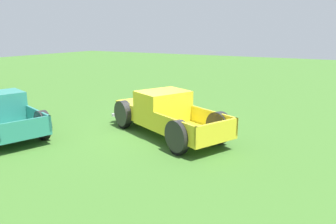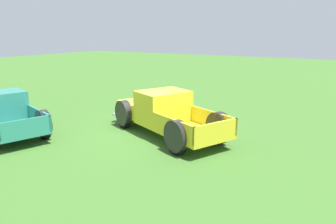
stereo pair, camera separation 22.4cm
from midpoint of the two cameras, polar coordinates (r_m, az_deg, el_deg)
ground_plane at (r=12.73m, az=-3.85°, el=-3.37°), size 80.00×80.00×0.00m
pickup_truck_foreground at (r=12.31m, az=-1.58°, el=-0.18°), size 3.91×5.66×1.64m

